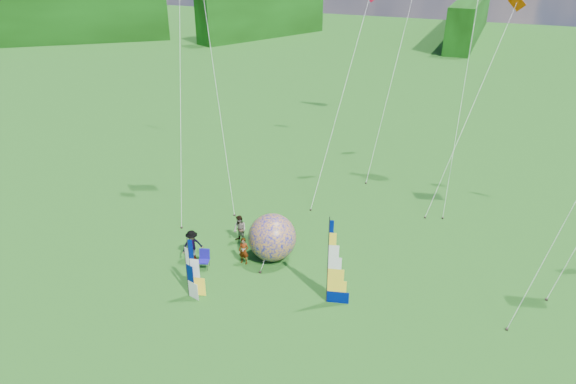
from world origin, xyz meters
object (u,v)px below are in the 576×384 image
at_px(spectator_d, 276,241).
at_px(camp_chair, 204,260).
at_px(side_banner_left, 190,268).
at_px(side_banner_far, 187,272).
at_px(feather_banner_main, 328,263).
at_px(kite_whale, 474,27).
at_px(spectator_a, 244,251).
at_px(bol_inflatable, 272,237).
at_px(spectator_b, 240,229).
at_px(spectator_c, 192,245).

bearing_deg(spectator_d, camp_chair, 62.94).
relative_size(side_banner_left, side_banner_far, 1.12).
distance_m(feather_banner_main, kite_whale, 19.08).
distance_m(spectator_a, camp_chair, 2.25).
distance_m(bol_inflatable, camp_chair, 3.98).
bearing_deg(feather_banner_main, spectator_d, 129.25).
height_order(spectator_b, spectator_c, spectator_c).
bearing_deg(feather_banner_main, side_banner_far, -175.32).
distance_m(side_banner_left, spectator_c, 3.36).
relative_size(side_banner_far, spectator_b, 1.67).
height_order(side_banner_left, spectator_b, side_banner_left).
distance_m(feather_banner_main, camp_chair, 7.44).
height_order(bol_inflatable, spectator_c, bol_inflatable).
relative_size(side_banner_far, kite_whale, 0.13).
xyz_separation_m(bol_inflatable, spectator_b, (-2.49, 0.79, -0.48)).
relative_size(spectator_c, camp_chair, 1.70).
relative_size(bol_inflatable, camp_chair, 2.48).
xyz_separation_m(side_banner_far, spectator_c, (-1.60, 2.94, -0.55)).
height_order(feather_banner_main, side_banner_far, feather_banner_main).
xyz_separation_m(bol_inflatable, spectator_a, (-1.24, -1.12, -0.55)).
bearing_deg(spectator_c, kite_whale, -0.94).
distance_m(side_banner_left, spectator_a, 3.85).
xyz_separation_m(bol_inflatable, spectator_c, (-4.08, -1.91, -0.43)).
relative_size(side_banner_far, spectator_a, 1.83).
distance_m(side_banner_left, spectator_b, 5.55).
distance_m(spectator_b, camp_chair, 3.28).
bearing_deg(spectator_b, side_banner_far, -67.70).
relative_size(feather_banner_main, bol_inflatable, 1.74).
xyz_separation_m(spectator_b, spectator_d, (2.46, -0.27, -0.09)).
bearing_deg(spectator_c, bol_inflatable, -28.04).
height_order(side_banner_left, kite_whale, kite_whale).
xyz_separation_m(side_banner_left, bol_inflatable, (2.37, 4.70, -0.30)).
bearing_deg(spectator_c, camp_chair, -79.77).
distance_m(side_banner_far, spectator_c, 3.39).
distance_m(spectator_a, spectator_c, 2.95).
bearing_deg(kite_whale, camp_chair, -124.06).
xyz_separation_m(side_banner_far, spectator_d, (2.46, 5.37, -0.68)).
bearing_deg(bol_inflatable, feather_banner_main, -31.77).
relative_size(spectator_d, kite_whale, 0.07).
bearing_deg(side_banner_far, spectator_c, 132.86).
height_order(spectator_b, spectator_d, spectator_b).
relative_size(side_banner_far, spectator_d, 1.86).
distance_m(feather_banner_main, side_banner_left, 6.90).
xyz_separation_m(side_banner_left, spectator_a, (1.13, 3.59, -0.85)).
bearing_deg(spectator_a, spectator_b, 121.42).
relative_size(spectator_a, spectator_b, 0.91).
bearing_deg(side_banner_far, kite_whale, 74.71).
height_order(spectator_a, spectator_b, spectator_b).
bearing_deg(camp_chair, spectator_a, 17.78).
distance_m(spectator_a, spectator_d, 2.04).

